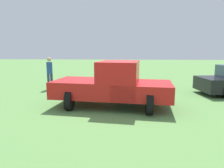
% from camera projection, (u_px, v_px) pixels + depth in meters
% --- Properties ---
extents(ground_plane, '(80.00, 80.00, 0.00)m').
position_uv_depth(ground_plane, '(116.00, 107.00, 7.95)').
color(ground_plane, '#5B8C47').
extents(pickup_truck, '(2.68, 4.74, 1.80)m').
position_uv_depth(pickup_truck, '(115.00, 84.00, 7.94)').
color(pickup_truck, black).
rests_on(pickup_truck, ground_plane).
extents(person_bystander, '(0.45, 0.45, 1.82)m').
position_uv_depth(person_bystander, '(50.00, 71.00, 11.52)').
color(person_bystander, navy).
rests_on(person_bystander, ground_plane).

